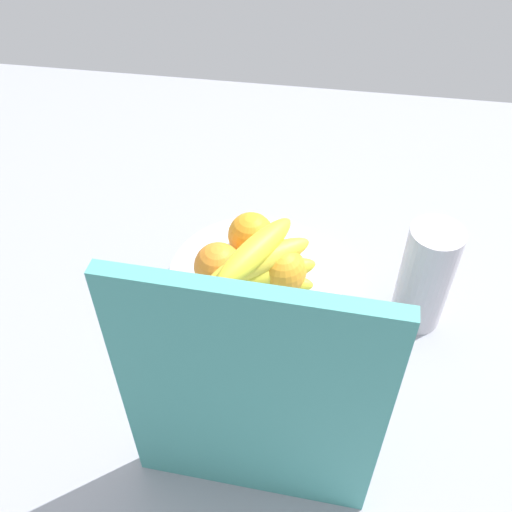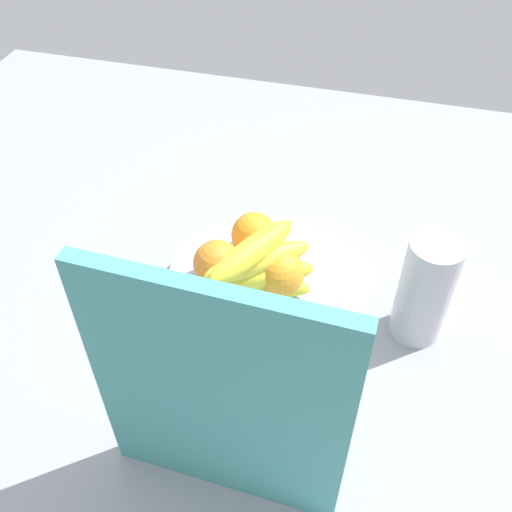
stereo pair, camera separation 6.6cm
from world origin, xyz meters
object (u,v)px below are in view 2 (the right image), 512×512
(orange_front_left, at_px, (254,235))
(thermos_tumbler, at_px, (425,290))
(cutting_board, at_px, (219,403))
(orange_front_right, at_px, (217,264))
(fruit_bowl, at_px, (256,285))
(banana_bunch, at_px, (256,268))
(orange_center, at_px, (280,273))

(orange_front_left, height_order, thermos_tumbler, thermos_tumbler)
(orange_front_left, relative_size, cutting_board, 0.21)
(orange_front_right, relative_size, thermos_tumbler, 0.41)
(orange_front_left, bearing_deg, thermos_tumbler, 168.92)
(fruit_bowl, relative_size, banana_bunch, 1.55)
(fruit_bowl, distance_m, orange_center, 0.08)
(banana_bunch, height_order, cutting_board, cutting_board)
(fruit_bowl, relative_size, thermos_tumbler, 1.54)
(fruit_bowl, xyz_separation_m, banana_bunch, (-0.01, 0.04, 0.08))
(fruit_bowl, distance_m, banana_bunch, 0.09)
(banana_bunch, bearing_deg, cutting_board, 96.63)
(orange_front_left, height_order, orange_center, same)
(orange_front_left, relative_size, thermos_tumbler, 0.41)
(orange_front_left, height_order, banana_bunch, banana_bunch)
(orange_center, relative_size, banana_bunch, 0.41)
(banana_bunch, distance_m, thermos_tumbler, 0.25)
(orange_front_right, distance_m, cutting_board, 0.31)
(orange_center, bearing_deg, orange_front_right, 3.35)
(orange_front_right, relative_size, banana_bunch, 0.41)
(orange_center, height_order, thermos_tumbler, thermos_tumbler)
(orange_front_left, relative_size, banana_bunch, 0.41)
(fruit_bowl, height_order, orange_center, orange_center)
(orange_front_left, relative_size, orange_center, 1.00)
(fruit_bowl, bearing_deg, banana_bunch, 104.84)
(thermos_tumbler, bearing_deg, cutting_board, 55.06)
(orange_front_left, bearing_deg, banana_bunch, 106.66)
(fruit_bowl, relative_size, orange_front_right, 3.74)
(orange_front_left, relative_size, orange_front_right, 1.00)
(orange_center, height_order, cutting_board, cutting_board)
(fruit_bowl, distance_m, cutting_board, 0.35)
(banana_bunch, bearing_deg, fruit_bowl, -75.16)
(fruit_bowl, relative_size, orange_front_left, 3.74)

